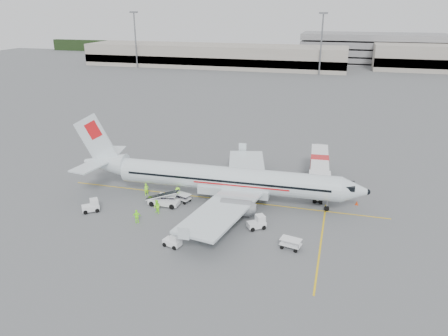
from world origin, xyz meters
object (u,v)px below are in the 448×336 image
at_px(jet_bridge, 319,171).
at_px(aircraft, 228,163).
at_px(tug_mid, 172,240).
at_px(tug_aft, 90,206).
at_px(belt_loader, 164,195).
at_px(tug_fore, 256,222).

bearing_deg(jet_bridge, aircraft, -147.19).
xyz_separation_m(tug_mid, tug_aft, (-13.24, 5.18, 0.08)).
bearing_deg(jet_bridge, tug_aft, -152.88).
distance_m(jet_bridge, tug_aft, 31.90).
bearing_deg(tug_aft, belt_loader, -10.47).
bearing_deg(tug_mid, jet_bridge, 72.08).
relative_size(tug_fore, tug_mid, 1.09).
xyz_separation_m(tug_fore, tug_mid, (-8.04, -6.42, -0.06)).
bearing_deg(belt_loader, aircraft, 27.72).
xyz_separation_m(aircraft, tug_fore, (5.33, -6.68, -4.52)).
bearing_deg(tug_mid, belt_loader, 132.85).
bearing_deg(aircraft, belt_loader, -155.56).
bearing_deg(aircraft, tug_aft, -155.02).
distance_m(jet_bridge, belt_loader, 22.59).
bearing_deg(belt_loader, jet_bridge, 34.45).
distance_m(jet_bridge, tug_mid, 25.81).
distance_m(belt_loader, tug_aft, 9.35).
bearing_deg(tug_aft, tug_mid, -58.76).
xyz_separation_m(jet_bridge, tug_aft, (-27.32, -16.40, -1.39)).
bearing_deg(belt_loader, tug_fore, -11.14).
xyz_separation_m(belt_loader, tug_aft, (-8.32, -4.22, -0.62)).
bearing_deg(tug_fore, jet_bridge, 33.75).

